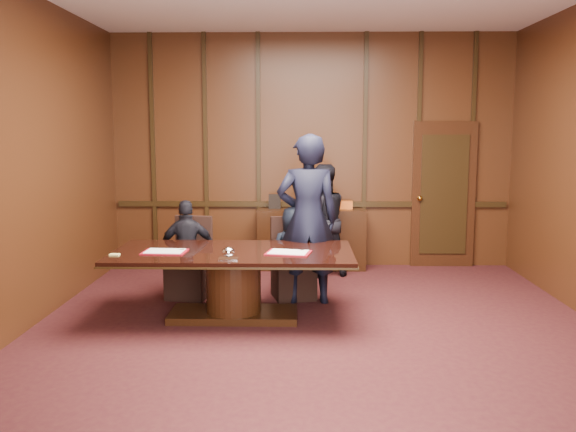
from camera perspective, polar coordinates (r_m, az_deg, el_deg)
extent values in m
plane|color=black|center=(6.11, 2.74, -11.70)|extent=(7.00, 7.00, 0.00)
cube|color=black|center=(9.25, 2.21, 6.07)|extent=(6.00, 0.04, 3.50)
cube|color=black|center=(2.27, 5.44, 0.25)|extent=(6.00, 0.04, 3.50)
cube|color=black|center=(6.41, -25.12, 4.50)|extent=(0.04, 7.00, 3.50)
cube|color=black|center=(9.29, 2.19, 1.13)|extent=(5.90, 0.05, 0.08)
cube|color=black|center=(9.51, 14.34, 1.95)|extent=(0.95, 0.06, 2.20)
sphere|color=gold|center=(9.37, 12.23, 1.63)|extent=(0.08, 0.08, 0.08)
cube|color=black|center=(9.15, 2.20, -2.14)|extent=(1.60, 0.45, 0.90)
cube|color=black|center=(9.25, -2.17, -4.69)|extent=(0.12, 0.40, 0.06)
cube|color=black|center=(9.27, 6.53, -4.70)|extent=(0.12, 0.40, 0.06)
cube|color=gold|center=(9.06, 2.22, 2.16)|extent=(0.34, 0.18, 0.48)
cylinder|color=white|center=(8.95, 2.23, 2.48)|extent=(0.22, 0.03, 0.22)
cone|color=gold|center=(9.03, 2.23, 4.18)|extent=(0.14, 0.14, 0.16)
cube|color=black|center=(9.10, -1.25, 1.37)|extent=(0.18, 0.04, 0.22)
cube|color=#D85A19|center=(9.12, 5.35, 1.04)|extent=(0.22, 0.12, 0.12)
cube|color=black|center=(6.85, -5.08, -9.17)|extent=(1.40, 0.60, 0.08)
cylinder|color=black|center=(6.76, -5.12, -6.33)|extent=(0.60, 0.60, 0.62)
cube|color=black|center=(6.69, -5.15, -3.67)|extent=(2.62, 1.32, 0.02)
cube|color=black|center=(6.68, -5.15, -3.50)|extent=(2.60, 1.30, 0.06)
cube|color=maroon|center=(6.69, -11.45, -3.30)|extent=(0.48, 0.35, 0.01)
cube|color=white|center=(6.69, -11.45, -3.22)|extent=(0.41, 0.30, 0.01)
cube|color=maroon|center=(6.51, 0.04, -3.46)|extent=(0.52, 0.41, 0.01)
cube|color=white|center=(6.50, 0.04, -3.38)|extent=(0.45, 0.35, 0.01)
cube|color=white|center=(6.24, -5.61, -4.00)|extent=(0.20, 0.14, 0.01)
ellipsoid|color=white|center=(6.22, -5.62, -3.47)|extent=(0.13, 0.13, 0.10)
cube|color=#F9E679|center=(6.66, -15.92, -3.49)|extent=(0.10, 0.08, 0.01)
cube|color=black|center=(7.71, -9.25, -5.84)|extent=(0.56, 0.56, 0.46)
cube|color=black|center=(7.80, -8.79, -1.98)|extent=(0.48, 0.14, 0.55)
cylinder|color=black|center=(7.58, -11.00, -7.00)|extent=(0.04, 0.04, 0.23)
cylinder|color=black|center=(7.89, -7.53, -6.33)|extent=(0.04, 0.04, 0.23)
cube|color=black|center=(7.58, 0.51, -5.96)|extent=(0.58, 0.58, 0.46)
cube|color=black|center=(7.68, 0.14, -2.04)|extent=(0.48, 0.18, 0.55)
cylinder|color=black|center=(7.42, -1.06, -7.19)|extent=(0.04, 0.04, 0.23)
cylinder|color=black|center=(7.80, 2.01, -6.43)|extent=(0.04, 0.04, 0.23)
imported|color=black|center=(7.58, -9.38, -3.13)|extent=(0.76, 0.41, 1.22)
imported|color=black|center=(7.46, 0.51, -3.46)|extent=(0.62, 0.46, 1.15)
imported|color=black|center=(7.25, 1.85, -0.31)|extent=(0.77, 0.53, 2.02)
imported|color=black|center=(8.64, 3.18, -0.41)|extent=(0.91, 0.79, 1.60)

